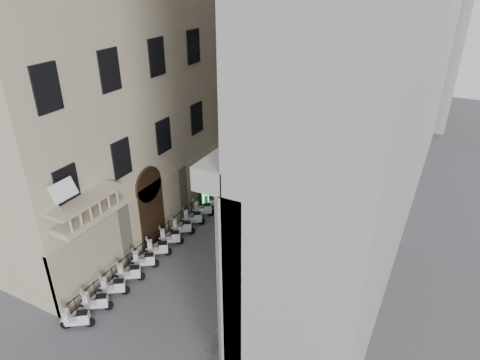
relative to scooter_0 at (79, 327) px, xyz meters
The scene contains 33 objects.
iron_fence 14.03m from the scooter_0, 92.50° to the left, with size 0.30×28.00×1.40m, color black, non-canonical shape.
blue_awning 23.37m from the scooter_0, 70.41° to the left, with size 1.60×3.00×3.00m, color navy, non-canonical shape.
flag 1.07m from the scooter_0, 107.05° to the left, with size 1.00×1.40×8.20m, color #9E0C11, non-canonical shape.
scooter_0 is the anchor object (origin of this frame).
scooter_1 1.37m from the scooter_0, 90.00° to the left, with size 0.56×1.40×1.50m, color white, non-canonical shape.
scooter_2 2.75m from the scooter_0, 90.00° to the left, with size 0.56×1.40×1.50m, color white, non-canonical shape.
scooter_3 4.12m from the scooter_0, 90.00° to the left, with size 0.56×1.40×1.50m, color white, non-canonical shape.
scooter_4 5.50m from the scooter_0, 90.00° to the left, with size 0.56×1.40×1.50m, color white, non-canonical shape.
scooter_5 6.87m from the scooter_0, 90.00° to the left, with size 0.56×1.40×1.50m, color white, non-canonical shape.
scooter_6 8.25m from the scooter_0, 90.00° to the left, with size 0.56×1.40×1.50m, color white, non-canonical shape.
scooter_7 9.62m from the scooter_0, 90.00° to the left, with size 0.56×1.40×1.50m, color white, non-canonical shape.
scooter_8 11.00m from the scooter_0, 90.00° to the left, with size 0.56×1.40×1.50m, color white, non-canonical shape.
scooter_9 12.37m from the scooter_0, 90.00° to the left, with size 0.56×1.40×1.50m, color white, non-canonical shape.
scooter_10 13.75m from the scooter_0, 90.00° to the left, with size 0.56×1.40×1.50m, color white, non-canonical shape.
scooter_11 15.12m from the scooter_0, 90.00° to the left, with size 0.56×1.40×1.50m, color white, non-canonical shape.
scooter_12 16.49m from the scooter_0, 90.00° to the left, with size 0.56×1.40×1.50m, color white, non-canonical shape.
scooter_13 17.87m from the scooter_0, 90.00° to the left, with size 0.56×1.40×1.50m, color white, non-canonical shape.
scooter_14 19.24m from the scooter_0, 90.00° to the left, with size 0.56×1.40×1.50m, color white, non-canonical shape.
scooter_15 20.62m from the scooter_0, 90.00° to the left, with size 0.56×1.40×1.50m, color white, non-canonical shape.
barrier_0 7.28m from the scooter_0, 15.63° to the left, with size 0.60×2.40×1.10m, color #9D9FA4, non-canonical shape.
barrier_1 8.31m from the scooter_0, 32.46° to the left, with size 0.60×2.40×1.10m, color #9D9FA4, non-canonical shape.
barrier_2 9.88m from the scooter_0, 44.78° to the left, with size 0.60×2.40×1.10m, color #9D9FA4, non-canonical shape.
barrier_3 11.78m from the scooter_0, 53.45° to the left, with size 0.60×2.40×1.10m, color #9D9FA4, non-canonical shape.
barrier_4 13.87m from the scooter_0, 59.61° to the left, with size 0.60×2.40×1.10m, color #9D9FA4, non-canonical shape.
barrier_5 16.07m from the scooter_0, 64.12° to the left, with size 0.60×2.40×1.10m, color #9D9FA4, non-canonical shape.
barrier_6 18.36m from the scooter_0, 67.53° to the left, with size 0.60×2.40×1.10m, color #9D9FA4, non-canonical shape.
barrier_7 20.69m from the scooter_0, 70.18° to the left, with size 0.60×2.40×1.10m, color #9D9FA4, non-canonical shape.
security_tent 16.76m from the scooter_0, 89.57° to the left, with size 4.46×4.46×3.62m.
street_lamp 23.40m from the scooter_0, 90.68° to the left, with size 2.25×0.92×7.17m.
info_kiosk 13.46m from the scooter_0, 92.16° to the left, with size 0.52×0.83×1.69m.
pedestrian_a 26.17m from the scooter_0, 82.66° to the left, with size 0.69×0.45×1.89m, color #0D1335.
pedestrian_b 24.01m from the scooter_0, 74.22° to the left, with size 0.81×0.63×1.67m, color black.
pedestrian_c 32.29m from the scooter_0, 82.75° to the left, with size 0.89×0.58×1.82m, color black.
Camera 1 is at (11.28, -6.76, 16.95)m, focal length 32.00 mm.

